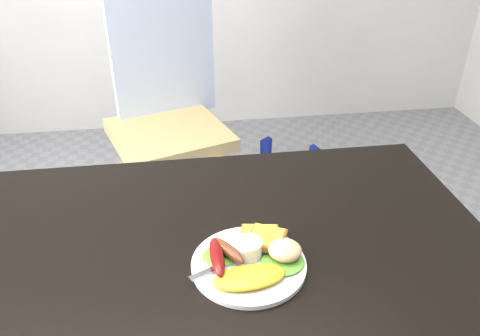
{
  "coord_description": "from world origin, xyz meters",
  "views": [
    {
      "loc": [
        -0.04,
        -0.71,
        1.38
      ],
      "look_at": [
        0.07,
        0.08,
        0.9
      ],
      "focal_mm": 35.0,
      "sensor_mm": 36.0,
      "label": 1
    }
  ],
  "objects_px": {
    "dining_table": "(209,263)",
    "plate": "(249,264)",
    "dining_chair": "(169,134)",
    "person": "(267,117)"
  },
  "relations": [
    {
      "from": "dining_table",
      "to": "dining_chair",
      "type": "height_order",
      "value": "dining_table"
    },
    {
      "from": "dining_table",
      "to": "plate",
      "type": "distance_m",
      "value": 0.09
    },
    {
      "from": "dining_table",
      "to": "person",
      "type": "height_order",
      "value": "person"
    },
    {
      "from": "dining_table",
      "to": "plate",
      "type": "height_order",
      "value": "plate"
    },
    {
      "from": "dining_table",
      "to": "plate",
      "type": "bearing_deg",
      "value": -29.69
    },
    {
      "from": "dining_table",
      "to": "dining_chair",
      "type": "bearing_deg",
      "value": 94.36
    },
    {
      "from": "dining_table",
      "to": "plate",
      "type": "relative_size",
      "value": 5.4
    },
    {
      "from": "dining_chair",
      "to": "plate",
      "type": "relative_size",
      "value": 2.12
    },
    {
      "from": "person",
      "to": "plate",
      "type": "relative_size",
      "value": 6.22
    },
    {
      "from": "dining_table",
      "to": "dining_chair",
      "type": "distance_m",
      "value": 1.2
    }
  ]
}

